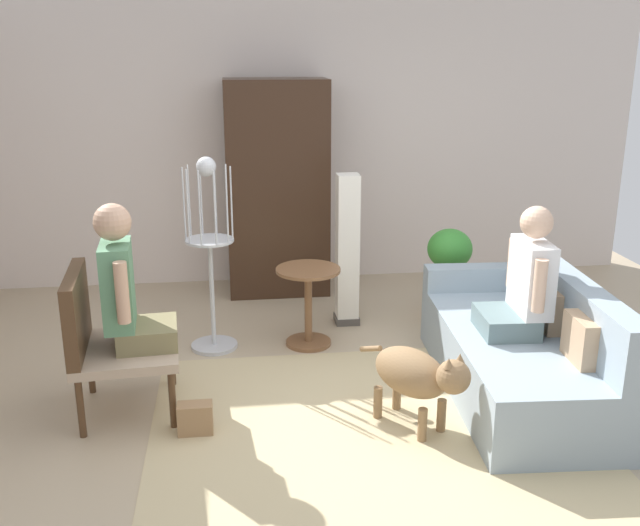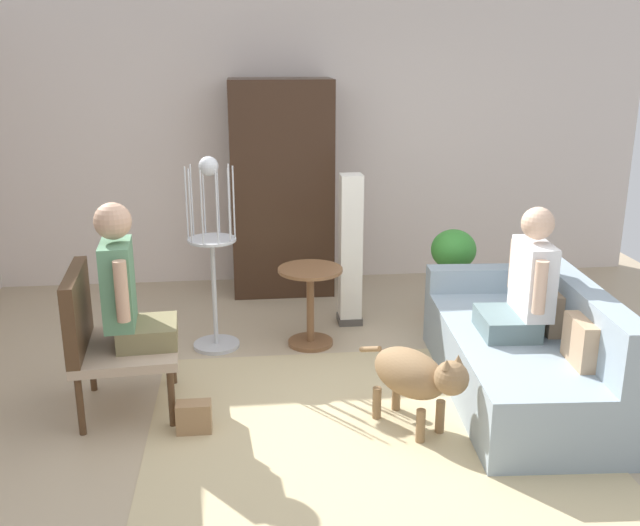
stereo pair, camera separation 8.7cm
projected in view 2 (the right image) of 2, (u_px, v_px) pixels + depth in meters
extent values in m
plane|color=tan|center=(352.00, 416.00, 4.54)|extent=(7.28, 7.28, 0.00)
cube|color=silver|center=(308.00, 143.00, 6.95)|extent=(6.67, 0.12, 2.72)
cube|color=#C6B284|center=(372.00, 439.00, 4.27)|extent=(2.69, 2.54, 0.01)
cube|color=#8EA0AD|center=(515.00, 364.00, 4.77)|extent=(0.99, 1.98, 0.44)
cube|color=#8EA0AD|center=(572.00, 305.00, 4.66)|extent=(0.30, 1.94, 0.38)
cube|color=#8EA0AD|center=(483.00, 278.00, 5.51)|extent=(0.88, 0.24, 0.19)
cube|color=tan|center=(580.00, 342.00, 4.21)|extent=(0.12, 0.33, 0.28)
cube|color=tan|center=(549.00, 310.00, 4.72)|extent=(0.12, 0.34, 0.28)
cylinder|color=#4C331E|center=(173.00, 358.00, 4.92)|extent=(0.04, 0.04, 0.38)
cylinder|color=#4C331E|center=(172.00, 398.00, 4.36)|extent=(0.04, 0.04, 0.38)
cylinder|color=#4C331E|center=(92.00, 364.00, 4.83)|extent=(0.04, 0.04, 0.38)
cylinder|color=#4C331E|center=(80.00, 406.00, 4.27)|extent=(0.04, 0.04, 0.38)
cube|color=tan|center=(127.00, 349.00, 4.53)|extent=(0.69, 0.74, 0.06)
cube|color=#4C331E|center=(77.00, 310.00, 4.40)|extent=(0.13, 0.70, 0.50)
cube|color=slate|center=(507.00, 323.00, 4.68)|extent=(0.38, 0.44, 0.14)
cube|color=white|center=(533.00, 278.00, 4.60)|extent=(0.21, 0.43, 0.48)
sphere|color=#DDB293|center=(538.00, 223.00, 4.49)|extent=(0.21, 0.21, 0.21)
cylinder|color=#DDB293|center=(540.00, 287.00, 4.35)|extent=(0.08, 0.08, 0.34)
cylinder|color=#DDB293|center=(515.00, 264.00, 4.83)|extent=(0.08, 0.08, 0.34)
cube|color=olive|center=(148.00, 333.00, 4.53)|extent=(0.40, 0.40, 0.14)
cube|color=#598C66|center=(118.00, 284.00, 4.40)|extent=(0.21, 0.39, 0.54)
sphere|color=tan|center=(113.00, 221.00, 4.28)|extent=(0.23, 0.23, 0.23)
cylinder|color=tan|center=(127.00, 269.00, 4.61)|extent=(0.08, 0.08, 0.37)
cylinder|color=tan|center=(122.00, 291.00, 4.19)|extent=(0.08, 0.08, 0.37)
cylinder|color=brown|center=(310.00, 270.00, 5.46)|extent=(0.50, 0.50, 0.02)
cylinder|color=brown|center=(310.00, 308.00, 5.55)|extent=(0.06, 0.06, 0.60)
cylinder|color=brown|center=(311.00, 342.00, 5.64)|extent=(0.36, 0.36, 0.03)
ellipsoid|color=olive|center=(409.00, 373.00, 4.32)|extent=(0.53, 0.60, 0.29)
sphere|color=olive|center=(452.00, 378.00, 4.06)|extent=(0.20, 0.20, 0.20)
cone|color=olive|center=(458.00, 359.00, 4.06)|extent=(0.06, 0.06, 0.06)
cone|color=olive|center=(447.00, 364.00, 4.00)|extent=(0.06, 0.06, 0.06)
cylinder|color=olive|center=(370.00, 349.00, 4.56)|extent=(0.13, 0.17, 0.10)
cylinder|color=olive|center=(440.00, 417.00, 4.31)|extent=(0.06, 0.06, 0.21)
cylinder|color=olive|center=(421.00, 426.00, 4.21)|extent=(0.06, 0.06, 0.21)
cylinder|color=olive|center=(396.00, 395.00, 4.59)|extent=(0.06, 0.06, 0.21)
cylinder|color=olive|center=(377.00, 403.00, 4.48)|extent=(0.06, 0.06, 0.21)
cylinder|color=silver|center=(217.00, 345.00, 5.59)|extent=(0.36, 0.36, 0.03)
cylinder|color=silver|center=(214.00, 295.00, 5.47)|extent=(0.04, 0.04, 0.86)
cylinder|color=silver|center=(212.00, 240.00, 5.34)|extent=(0.37, 0.37, 0.02)
cylinder|color=silver|center=(234.00, 202.00, 5.28)|extent=(0.01, 0.01, 0.55)
cylinder|color=silver|center=(229.00, 200.00, 5.37)|extent=(0.01, 0.01, 0.55)
cylinder|color=silver|center=(218.00, 198.00, 5.42)|extent=(0.01, 0.01, 0.55)
cylinder|color=silver|center=(204.00, 199.00, 5.41)|extent=(0.01, 0.01, 0.55)
cylinder|color=silver|center=(192.00, 201.00, 5.34)|extent=(0.01, 0.01, 0.55)
cylinder|color=silver|center=(186.00, 203.00, 5.24)|extent=(0.01, 0.01, 0.55)
cylinder|color=silver|center=(190.00, 206.00, 5.15)|extent=(0.01, 0.01, 0.55)
cylinder|color=silver|center=(202.00, 208.00, 5.10)|extent=(0.01, 0.01, 0.55)
cylinder|color=silver|center=(217.00, 208.00, 5.11)|extent=(0.01, 0.01, 0.55)
cylinder|color=silver|center=(229.00, 205.00, 5.18)|extent=(0.01, 0.01, 0.55)
sphere|color=silver|center=(208.00, 166.00, 5.18)|extent=(0.15, 0.15, 0.15)
cylinder|color=#996047|center=(451.00, 303.00, 6.17)|extent=(0.32, 0.32, 0.26)
cylinder|color=brown|center=(452.00, 278.00, 6.10)|extent=(0.03, 0.03, 0.20)
ellipsoid|color=green|center=(454.00, 250.00, 6.03)|extent=(0.38, 0.38, 0.34)
cube|color=#4C4742|center=(350.00, 319.00, 6.07)|extent=(0.20, 0.20, 0.06)
cube|color=white|center=(350.00, 247.00, 5.89)|extent=(0.18, 0.18, 1.22)
cube|color=#382316|center=(282.00, 188.00, 6.64)|extent=(0.94, 0.56, 1.99)
cube|color=#99724C|center=(194.00, 417.00, 4.32)|extent=(0.21, 0.12, 0.20)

